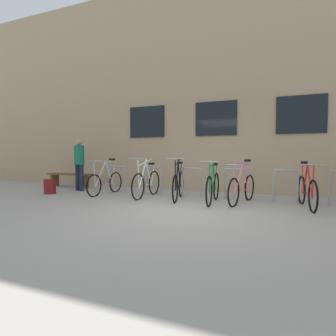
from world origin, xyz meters
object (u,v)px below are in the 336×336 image
object	(u,v)px
person_by_bench	(79,161)
bicycle_red	(307,191)
bicycle_green	(213,187)
wooden_bench	(69,177)
bicycle_silver	(106,182)
bicycle_pink	(242,187)
bicycle_white	(147,183)
bicycle_black	(178,185)
backpack	(50,186)

from	to	relation	value
person_by_bench	bicycle_red	bearing A→B (deg)	-2.96
bicycle_green	wooden_bench	world-z (taller)	bicycle_green
bicycle_silver	person_by_bench	xyz separation A→B (m)	(-1.21, 0.30, 0.60)
bicycle_pink	wooden_bench	world-z (taller)	bicycle_pink
bicycle_silver	wooden_bench	world-z (taller)	bicycle_silver
bicycle_pink	bicycle_silver	size ratio (longest dim) A/B	1.02
bicycle_red	bicycle_white	bearing A→B (deg)	179.65
bicycle_silver	bicycle_black	size ratio (longest dim) A/B	1.03
bicycle_black	wooden_bench	xyz separation A→B (m)	(-4.52, 0.99, -0.03)
bicycle_red	bicycle_black	bearing A→B (deg)	-179.53
bicycle_black	wooden_bench	world-z (taller)	bicycle_black
bicycle_pink	bicycle_red	world-z (taller)	bicycle_pink
bicycle_pink	bicycle_white	world-z (taller)	bicycle_white
bicycle_black	person_by_bench	distance (m)	3.60
bicycle_pink	bicycle_green	xyz separation A→B (m)	(-0.67, -0.21, 0.01)
bicycle_silver	wooden_bench	size ratio (longest dim) A/B	0.99
bicycle_black	bicycle_green	xyz separation A→B (m)	(0.95, -0.14, -0.00)
bicycle_silver	person_by_bench	size ratio (longest dim) A/B	1.01
bicycle_pink	bicycle_black	size ratio (longest dim) A/B	1.05
bicycle_black	person_by_bench	bearing A→B (deg)	174.12
bicycle_white	bicycle_black	size ratio (longest dim) A/B	1.06
wooden_bench	backpack	bearing A→B (deg)	-67.56
bicycle_red	backpack	bearing A→B (deg)	-175.49
bicycle_red	bicycle_green	world-z (taller)	bicycle_green
bicycle_silver	bicycle_black	world-z (taller)	bicycle_black
bicycle_red	bicycle_silver	xyz separation A→B (m)	(-5.34, 0.04, -0.01)
bicycle_red	bicycle_silver	distance (m)	5.34
bicycle_white	wooden_bench	size ratio (longest dim) A/B	1.02
wooden_bench	person_by_bench	xyz separation A→B (m)	(0.99, -0.63, 0.61)
bicycle_red	bicycle_green	size ratio (longest dim) A/B	1.00
bicycle_silver	wooden_bench	bearing A→B (deg)	157.12
person_by_bench	wooden_bench	bearing A→B (deg)	147.62
bicycle_green	bicycle_silver	bearing A→B (deg)	176.44
bicycle_black	wooden_bench	distance (m)	4.63
bicycle_red	bicycle_black	world-z (taller)	bicycle_black
wooden_bench	bicycle_pink	bearing A→B (deg)	-8.58
bicycle_white	person_by_bench	distance (m)	2.66
bicycle_pink	backpack	size ratio (longest dim) A/B	3.95
wooden_bench	backpack	distance (m)	1.64
bicycle_pink	bicycle_white	size ratio (longest dim) A/B	0.99
bicycle_silver	person_by_bench	bearing A→B (deg)	166.01
bicycle_black	bicycle_pink	bearing A→B (deg)	2.25
backpack	bicycle_black	bearing A→B (deg)	-8.76
bicycle_white	person_by_bench	xyz separation A→B (m)	(-2.58, 0.31, 0.58)
bicycle_green	backpack	bearing A→B (deg)	-175.53
bicycle_black	wooden_bench	bearing A→B (deg)	167.65
wooden_bench	backpack	world-z (taller)	wooden_bench
bicycle_white	bicycle_green	distance (m)	1.91
bicycle_black	backpack	size ratio (longest dim) A/B	3.74
person_by_bench	backpack	xyz separation A→B (m)	(-0.36, -0.89, -0.75)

